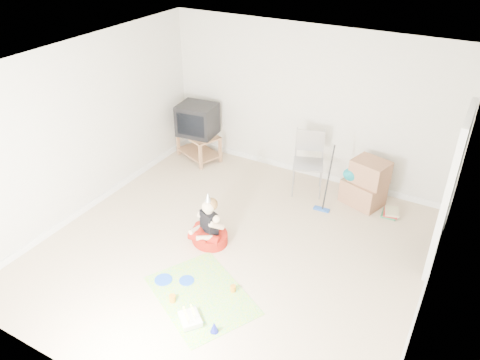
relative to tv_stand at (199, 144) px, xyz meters
The scene contains 16 objects.
ground 2.82m from the tv_stand, 47.08° to the right, with size 5.00×5.00×0.00m, color beige.
doorway_recess 4.53m from the tv_stand, 11.01° to the right, with size 0.02×0.90×2.05m, color black.
tv_stand is the anchor object (origin of this frame).
crt_tv 0.49m from the tv_stand, ahead, with size 0.66×0.55×0.57m, color black.
folding_chair 2.23m from the tv_stand, ahead, with size 0.61×0.60×1.07m.
cardboard_boxes 3.15m from the tv_stand, ahead, with size 0.73×0.63×0.77m.
floor_mop 2.69m from the tv_stand, 11.00° to the right, with size 0.25×0.34×1.01m.
book_pile 3.64m from the tv_stand, ahead, with size 0.26×0.31×0.10m.
seated_woman 2.55m from the tv_stand, 53.13° to the right, with size 0.75×0.75×0.82m.
party_mat 3.62m from the tv_stand, 56.08° to the right, with size 1.35×0.98×0.01m, color #F83496.
birthday_cake 4.04m from the tv_stand, 57.96° to the right, with size 0.35×0.35×0.14m.
blue_plate_near 3.36m from the tv_stand, 59.26° to the right, with size 0.20×0.20×0.01m, color blue.
blue_plate_far 3.36m from the tv_stand, 64.39° to the right, with size 0.23×0.23×0.01m, color blue.
orange_cup_near 3.60m from the tv_stand, 49.76° to the right, with size 0.07×0.07×0.08m, color orange.
orange_cup_far 3.71m from the tv_stand, 61.47° to the right, with size 0.08×0.08×0.09m, color orange.
blue_party_hat 4.20m from the tv_stand, 54.16° to the right, with size 0.10×0.10×0.14m, color #1B23C1.
Camera 1 is at (2.59, -4.40, 4.18)m, focal length 35.00 mm.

